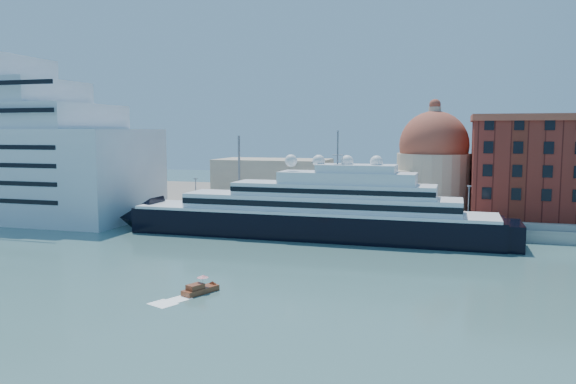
% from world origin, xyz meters
% --- Properties ---
extents(ground, '(400.00, 400.00, 0.00)m').
position_xyz_m(ground, '(0.00, 0.00, 0.00)').
color(ground, '#37605F').
rests_on(ground, ground).
extents(quay, '(180.00, 10.00, 2.50)m').
position_xyz_m(quay, '(0.00, 34.00, 1.25)').
color(quay, gray).
rests_on(quay, ground).
extents(land, '(260.00, 72.00, 2.00)m').
position_xyz_m(land, '(0.00, 75.00, 1.00)').
color(land, slate).
rests_on(land, ground).
extents(quay_fence, '(180.00, 0.10, 1.20)m').
position_xyz_m(quay_fence, '(0.00, 29.50, 3.10)').
color(quay_fence, slate).
rests_on(quay_fence, quay).
extents(superyacht, '(84.50, 11.71, 25.25)m').
position_xyz_m(superyacht, '(-3.20, 23.00, 4.36)').
color(superyacht, black).
rests_on(superyacht, ground).
extents(service_barge, '(14.35, 8.47, 3.06)m').
position_xyz_m(service_barge, '(-52.68, 21.20, 0.88)').
color(service_barge, white).
rests_on(service_barge, ground).
extents(water_taxi, '(3.72, 5.54, 2.51)m').
position_xyz_m(water_taxi, '(-4.87, -19.84, 0.60)').
color(water_taxi, maroon).
rests_on(water_taxi, ground).
extents(warehouse, '(43.00, 19.00, 23.25)m').
position_xyz_m(warehouse, '(52.00, 52.00, 13.79)').
color(warehouse, maroon).
rests_on(warehouse, land).
extents(church, '(66.00, 18.00, 25.50)m').
position_xyz_m(church, '(6.39, 57.72, 10.91)').
color(church, beige).
rests_on(church, land).
extents(lamp_posts, '(120.80, 2.40, 18.00)m').
position_xyz_m(lamp_posts, '(-12.67, 32.27, 9.84)').
color(lamp_posts, slate).
rests_on(lamp_posts, quay).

